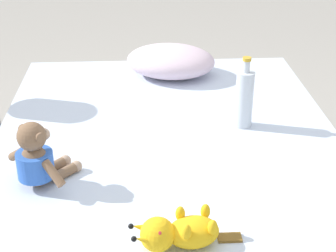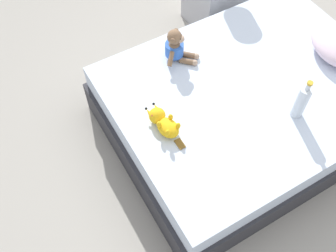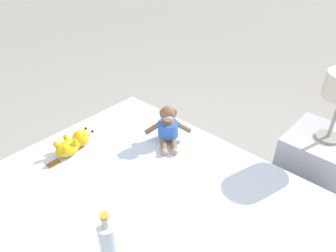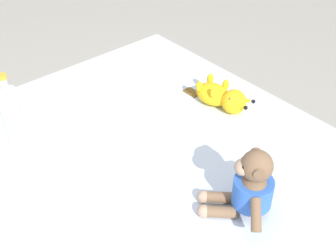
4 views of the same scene
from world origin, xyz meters
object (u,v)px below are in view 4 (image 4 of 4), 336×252
(plush_yellow_creature, at_px, (222,97))
(plush_monkey, at_px, (250,188))
(bed, at_px, (92,221))
(glass_bottle, at_px, (12,117))

(plush_yellow_creature, bearing_deg, plush_monkey, 141.81)
(bed, bearing_deg, plush_yellow_creature, -90.76)
(plush_monkey, xyz_separation_m, plush_yellow_creature, (0.44, -0.35, -0.05))
(plush_monkey, distance_m, plush_yellow_creature, 0.56)
(bed, height_order, glass_bottle, glass_bottle)
(bed, relative_size, glass_bottle, 6.16)
(bed, relative_size, plush_yellow_creature, 5.56)
(bed, xyz_separation_m, glass_bottle, (0.31, 0.09, 0.35))
(plush_monkey, xyz_separation_m, glass_bottle, (0.76, 0.39, 0.03))
(bed, bearing_deg, glass_bottle, 15.40)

